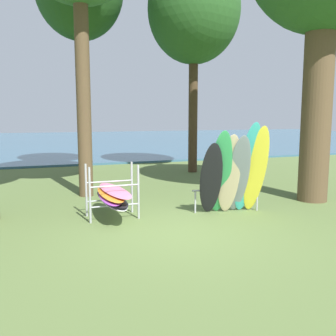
{
  "coord_description": "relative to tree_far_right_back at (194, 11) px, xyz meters",
  "views": [
    {
      "loc": [
        -2.71,
        -6.91,
        2.35
      ],
      "look_at": [
        0.32,
        1.53,
        1.1
      ],
      "focal_mm": 39.98,
      "sensor_mm": 36.0,
      "label": 1
    }
  ],
  "objects": [
    {
      "name": "ground_plane",
      "position": [
        -3.56,
        -7.49,
        -6.52
      ],
      "size": [
        80.0,
        80.0,
        0.0
      ],
      "primitive_type": "plane",
      "color": "#566B38"
    },
    {
      "name": "leaning_board_pile",
      "position": [
        -1.85,
        -6.72,
        -5.52
      ],
      "size": [
        1.8,
        1.06,
        2.23
      ],
      "color": "black",
      "rests_on": "ground"
    },
    {
      "name": "tree_far_right_back",
      "position": [
        0.0,
        0.0,
        0.0
      ],
      "size": [
        3.72,
        3.72,
        8.71
      ],
      "color": "#42301E",
      "rests_on": "ground"
    },
    {
      "name": "lake_water",
      "position": [
        -3.56,
        21.49,
        -6.47
      ],
      "size": [
        80.0,
        36.0,
        0.1
      ],
      "primitive_type": "cube",
      "color": "#38607A",
      "rests_on": "ground"
    },
    {
      "name": "board_storage_rack",
      "position": [
        -4.63,
        -5.97,
        -6.0
      ],
      "size": [
        1.15,
        2.13,
        1.25
      ],
      "color": "#9EA0A5",
      "rests_on": "ground"
    }
  ]
}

